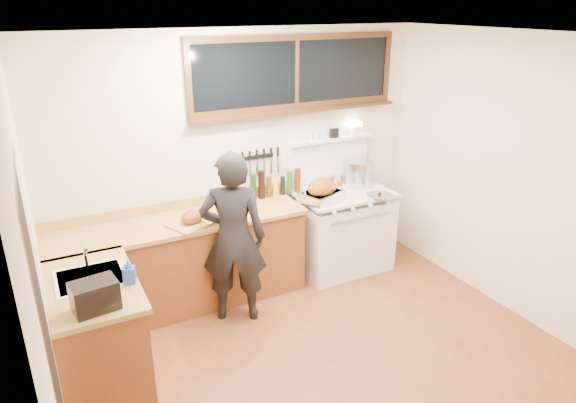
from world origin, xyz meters
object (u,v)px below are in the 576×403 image
roast_turkey (322,191)px  vintage_stove (341,228)px  cutting_board (193,219)px  man (233,238)px

roast_turkey → vintage_stove: bearing=20.6°
cutting_board → roast_turkey: 1.37m
vintage_stove → man: 1.52m
vintage_stove → cutting_board: bearing=-176.6°
cutting_board → roast_turkey: bearing=-1.1°
vintage_stove → man: bearing=-164.5°
man → vintage_stove: bearing=15.5°
cutting_board → vintage_stove: bearing=3.4°
vintage_stove → man: size_ratio=0.97×
roast_turkey → cutting_board: bearing=178.9°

